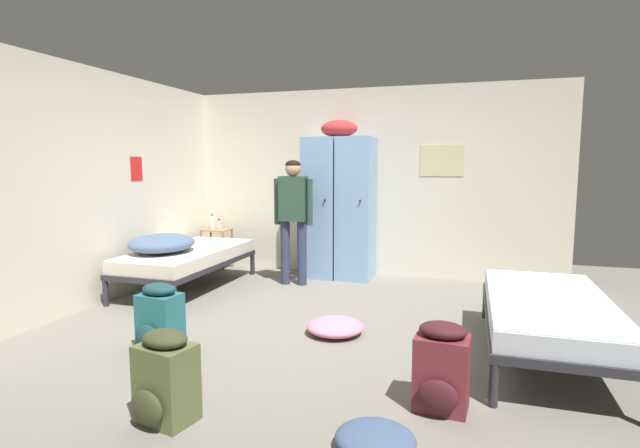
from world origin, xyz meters
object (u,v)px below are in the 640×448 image
(bed_left_rear, at_px, (188,257))
(clothes_pile_denim, at_px, (375,439))
(backpack_teal, at_px, (159,319))
(backpack_olive, at_px, (165,379))
(shelf_unit, at_px, (217,245))
(bed_right, at_px, (548,311))
(clothes_pile_pink, at_px, (335,326))
(water_bottle, at_px, (212,222))
(backpack_maroon, at_px, (441,369))
(bedding_heap, at_px, (162,243))
(locker_bank, at_px, (339,205))
(person_traveler, at_px, (293,210))
(lotion_bottle, at_px, (219,225))

(bed_left_rear, distance_m, clothes_pile_denim, 3.88)
(backpack_teal, height_order, backpack_olive, same)
(shelf_unit, xyz_separation_m, clothes_pile_denim, (3.06, -3.81, -0.28))
(bed_right, xyz_separation_m, clothes_pile_pink, (-1.70, 0.04, -0.31))
(water_bottle, height_order, backpack_maroon, water_bottle)
(water_bottle, distance_m, clothes_pile_denim, 4.99)
(bedding_heap, distance_m, backpack_maroon, 3.74)
(locker_bank, xyz_separation_m, backpack_teal, (-0.71, -2.92, -0.71))
(water_bottle, bearing_deg, person_traveler, -21.98)
(person_traveler, bearing_deg, clothes_pile_denim, -62.79)
(bedding_heap, xyz_separation_m, backpack_teal, (1.02, -1.50, -0.33))
(backpack_olive, distance_m, backpack_maroon, 1.65)
(backpack_teal, relative_size, backpack_olive, 1.00)
(bed_right, relative_size, water_bottle, 8.61)
(shelf_unit, xyz_separation_m, backpack_olive, (1.84, -3.88, -0.09))
(locker_bank, distance_m, person_traveler, 0.71)
(locker_bank, height_order, backpack_olive, locker_bank)
(shelf_unit, relative_size, backpack_maroon, 1.04)
(lotion_bottle, relative_size, clothes_pile_denim, 0.37)
(bedding_heap, distance_m, person_traveler, 1.60)
(locker_bank, relative_size, backpack_teal, 3.76)
(clothes_pile_pink, height_order, clothes_pile_denim, clothes_pile_pink)
(lotion_bottle, relative_size, backpack_maroon, 0.29)
(bed_left_rear, relative_size, backpack_teal, 3.45)
(lotion_bottle, bearing_deg, person_traveler, -22.00)
(backpack_maroon, bearing_deg, bedding_heap, 150.89)
(locker_bank, height_order, bed_right, locker_bank)
(bed_left_rear, height_order, backpack_olive, backpack_olive)
(bed_left_rear, xyz_separation_m, lotion_bottle, (-0.18, 1.11, 0.26))
(clothes_pile_pink, xyz_separation_m, clothes_pile_denim, (0.68, -1.64, -0.01))
(person_traveler, bearing_deg, shelf_unit, 157.59)
(bedding_heap, relative_size, backpack_maroon, 1.48)
(water_bottle, xyz_separation_m, clothes_pile_denim, (3.14, -3.83, -0.61))
(shelf_unit, xyz_separation_m, clothes_pile_pink, (2.39, -2.17, -0.28))
(water_bottle, xyz_separation_m, backpack_maroon, (3.44, -3.28, -0.41))
(locker_bank, distance_m, backpack_maroon, 3.65)
(backpack_olive, bearing_deg, water_bottle, 116.20)
(lotion_bottle, relative_size, backpack_olive, 0.29)
(backpack_maroon, bearing_deg, water_bottle, 136.40)
(bedding_heap, distance_m, clothes_pile_pink, 2.45)
(bed_right, bearing_deg, backpack_maroon, -124.64)
(water_bottle, distance_m, backpack_teal, 3.23)
(shelf_unit, relative_size, backpack_olive, 1.04)
(locker_bank, bearing_deg, bedding_heap, -140.41)
(shelf_unit, distance_m, backpack_olive, 4.30)
(water_bottle, bearing_deg, locker_bank, -1.21)
(bedding_heap, xyz_separation_m, clothes_pile_denim, (2.96, -2.36, -0.53))
(bedding_heap, distance_m, lotion_bottle, 1.41)
(person_traveler, xyz_separation_m, backpack_maroon, (1.96, -2.68, -0.68))
(bed_left_rear, bearing_deg, shelf_unit, 102.26)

